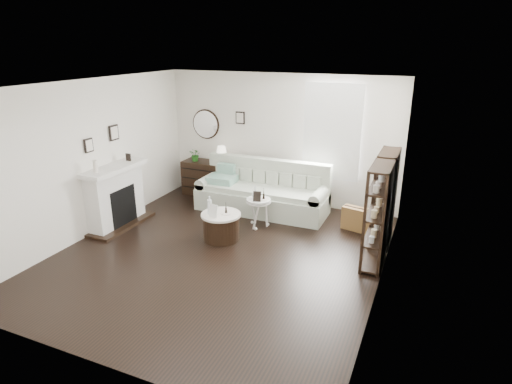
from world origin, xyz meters
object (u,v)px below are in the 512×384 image
at_px(sofa, 263,194).
at_px(dresser, 209,178).
at_px(pedestal_table, 259,201).
at_px(drum_table, 221,226).

distance_m(sofa, dresser, 1.52).
bearing_deg(pedestal_table, drum_table, -117.67).
relative_size(sofa, dresser, 2.28).
relative_size(drum_table, pedestal_table, 1.25).
height_order(sofa, drum_table, sofa).
xyz_separation_m(sofa, dresser, (-1.47, 0.39, 0.05)).
xyz_separation_m(dresser, pedestal_table, (1.72, -1.20, 0.12)).
bearing_deg(drum_table, sofa, 84.54).
bearing_deg(pedestal_table, dresser, 145.01).
bearing_deg(dresser, sofa, -14.77).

